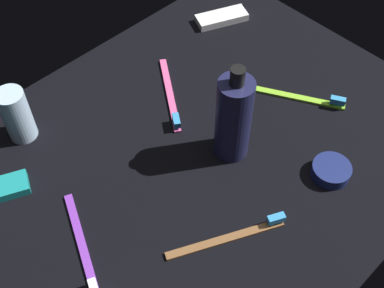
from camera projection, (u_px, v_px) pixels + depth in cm
name	position (u px, v px, depth cm)	size (l,w,h in cm)	color
ground_plane	(192.00, 158.00, 83.81)	(84.00, 64.00, 1.20)	black
lotion_bottle	(233.00, 118.00, 77.88)	(5.61, 5.61, 18.07)	#1C1E41
deodorant_stick	(17.00, 115.00, 82.27)	(4.63, 4.63, 9.76)	silver
toothbrush_pink	(171.00, 97.00, 90.60)	(11.03, 15.61, 2.10)	#E55999
toothbrush_purple	(84.00, 251.00, 72.15)	(8.08, 17.06, 2.10)	purple
toothbrush_brown	(233.00, 236.00, 73.63)	(16.71, 8.95, 2.10)	brown
toothbrush_lime	(300.00, 97.00, 90.65)	(9.90, 16.26, 2.10)	#8CD133
snack_bar_white	(222.00, 18.00, 104.14)	(10.40, 4.00, 1.50)	white
cream_tin_left	(331.00, 171.00, 80.22)	(6.18, 6.18, 2.03)	navy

